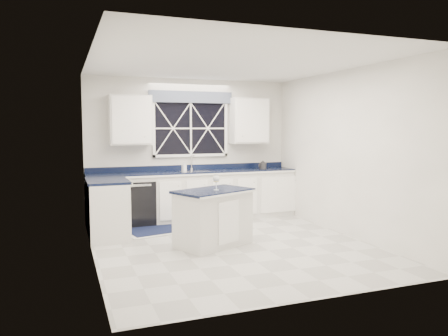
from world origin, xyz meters
name	(u,v)px	position (x,y,z in m)	size (l,w,h in m)	color
ground	(232,245)	(0.00, 0.00, 0.00)	(4.50, 4.50, 0.00)	#BCBCB6
back_wall	(190,149)	(0.00, 2.25, 1.35)	(4.00, 0.10, 2.70)	white
base_cabinets	(180,199)	(-0.33, 1.78, 0.45)	(3.99, 1.60, 0.90)	white
countertop	(195,172)	(0.00, 1.95, 0.92)	(3.98, 0.64, 0.04)	black
dishwasher	(137,202)	(-1.10, 1.95, 0.41)	(0.60, 0.58, 0.82)	black
window	(191,124)	(0.00, 2.20, 1.83)	(1.65, 0.09, 1.26)	black
upper_cabinets	(193,120)	(0.00, 2.08, 1.90)	(3.10, 0.34, 0.90)	white
faucet	(192,162)	(0.00, 2.14, 1.10)	(0.05, 0.20, 0.30)	silver
island	(213,217)	(-0.26, 0.11, 0.42)	(1.31, 1.08, 0.84)	white
rug	(163,229)	(-0.75, 1.35, 0.01)	(1.52, 1.10, 0.02)	#B7B7B2
kettle	(263,165)	(1.41, 1.92, 1.02)	(0.23, 0.19, 0.17)	#313133
wine_glass	(216,179)	(-0.23, 0.07, 1.00)	(0.10, 0.10, 0.23)	silver
soap_bottle	(184,166)	(-0.15, 2.17, 1.02)	(0.07, 0.08, 0.16)	silver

